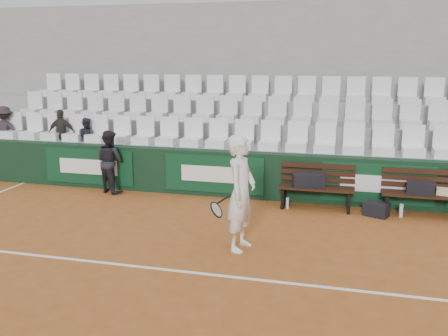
% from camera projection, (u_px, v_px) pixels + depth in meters
% --- Properties ---
extents(ground, '(80.00, 80.00, 0.00)m').
position_uv_depth(ground, '(157.00, 269.00, 7.25)').
color(ground, '#A45725').
rests_on(ground, ground).
extents(court_baseline, '(18.00, 0.06, 0.01)m').
position_uv_depth(court_baseline, '(157.00, 269.00, 7.25)').
color(court_baseline, white).
rests_on(court_baseline, ground).
extents(back_barrier, '(18.00, 0.34, 1.00)m').
position_uv_depth(back_barrier, '(228.00, 174.00, 10.89)').
color(back_barrier, black).
rests_on(back_barrier, ground).
extents(grandstand_tier_front, '(18.00, 0.95, 1.00)m').
position_uv_depth(grandstand_tier_front, '(231.00, 167.00, 11.51)').
color(grandstand_tier_front, gray).
rests_on(grandstand_tier_front, ground).
extents(grandstand_tier_mid, '(18.00, 0.95, 1.45)m').
position_uv_depth(grandstand_tier_mid, '(240.00, 150.00, 12.36)').
color(grandstand_tier_mid, gray).
rests_on(grandstand_tier_mid, ground).
extents(grandstand_tier_back, '(18.00, 0.95, 1.90)m').
position_uv_depth(grandstand_tier_back, '(248.00, 136.00, 13.21)').
color(grandstand_tier_back, '#989896').
rests_on(grandstand_tier_back, ground).
extents(grandstand_rear_wall, '(18.00, 0.30, 4.40)m').
position_uv_depth(grandstand_rear_wall, '(253.00, 87.00, 13.52)').
color(grandstand_rear_wall, gray).
rests_on(grandstand_rear_wall, ground).
extents(seat_row_front, '(11.90, 0.44, 0.63)m').
position_uv_depth(seat_row_front, '(230.00, 134.00, 11.16)').
color(seat_row_front, white).
rests_on(seat_row_front, grandstand_tier_front).
extents(seat_row_mid, '(11.90, 0.44, 0.63)m').
position_uv_depth(seat_row_mid, '(239.00, 109.00, 11.96)').
color(seat_row_mid, silver).
rests_on(seat_row_mid, grandstand_tier_mid).
extents(seat_row_back, '(11.90, 0.44, 0.63)m').
position_uv_depth(seat_row_back, '(247.00, 88.00, 12.76)').
color(seat_row_back, silver).
rests_on(seat_row_back, grandstand_tier_back).
extents(bench_left, '(1.50, 0.56, 0.45)m').
position_uv_depth(bench_left, '(316.00, 198.00, 10.06)').
color(bench_left, black).
rests_on(bench_left, ground).
extents(bench_right, '(1.50, 0.56, 0.45)m').
position_uv_depth(bench_right, '(421.00, 205.00, 9.57)').
color(bench_right, '#32190F').
rests_on(bench_right, ground).
extents(sports_bag_left, '(0.67, 0.43, 0.27)m').
position_uv_depth(sports_bag_left, '(308.00, 180.00, 10.00)').
color(sports_bag_left, black).
rests_on(sports_bag_left, bench_left).
extents(sports_bag_right, '(0.51, 0.26, 0.23)m').
position_uv_depth(sports_bag_right, '(420.00, 188.00, 9.47)').
color(sports_bag_right, black).
rests_on(sports_bag_right, bench_right).
extents(towel, '(0.42, 0.34, 0.11)m').
position_uv_depth(towel, '(447.00, 192.00, 9.44)').
color(towel, beige).
rests_on(towel, bench_right).
extents(sports_bag_ground, '(0.53, 0.44, 0.28)m').
position_uv_depth(sports_bag_ground, '(376.00, 209.00, 9.60)').
color(sports_bag_ground, black).
rests_on(sports_bag_ground, ground).
extents(water_bottle_near, '(0.07, 0.07, 0.23)m').
position_uv_depth(water_bottle_near, '(287.00, 203.00, 10.07)').
color(water_bottle_near, '#ADBDC4').
rests_on(water_bottle_near, ground).
extents(water_bottle_far, '(0.07, 0.07, 0.26)m').
position_uv_depth(water_bottle_far, '(401.00, 211.00, 9.53)').
color(water_bottle_far, silver).
rests_on(water_bottle_far, ground).
extents(tennis_player, '(0.76, 0.73, 1.84)m').
position_uv_depth(tennis_player, '(241.00, 193.00, 7.82)').
color(tennis_player, white).
rests_on(tennis_player, ground).
extents(ball_kid, '(0.85, 0.77, 1.41)m').
position_uv_depth(ball_kid, '(110.00, 161.00, 11.17)').
color(ball_kid, black).
rests_on(ball_kid, ground).
extents(spectator_a, '(0.86, 0.58, 1.23)m').
position_uv_depth(spectator_a, '(4.00, 113.00, 12.56)').
color(spectator_a, '#282025').
rests_on(spectator_a, grandstand_tier_front).
extents(spectator_b, '(0.73, 0.40, 1.19)m').
position_uv_depth(spectator_b, '(61.00, 115.00, 12.18)').
color(spectator_b, '#2F2A25').
rests_on(spectator_b, grandstand_tier_front).
extents(spectator_c, '(0.54, 0.45, 1.01)m').
position_uv_depth(spectator_c, '(86.00, 120.00, 12.03)').
color(spectator_c, '#202430').
rests_on(spectator_c, grandstand_tier_front).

